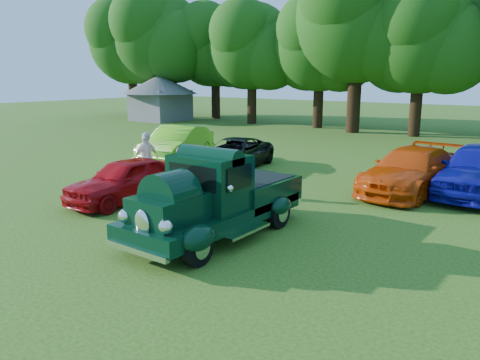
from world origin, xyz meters
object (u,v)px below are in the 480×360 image
Objects in this scene: back_car_black at (234,153)px; back_car_blue at (479,170)px; hero_pickup at (217,200)px; back_car_orange at (411,171)px; back_car_lime at (177,145)px; red_convertible at (126,180)px; gazebo at (160,92)px; spectator_grey at (215,172)px; spectator_white at (146,158)px; spectator_pink at (181,170)px.

back_car_black is 9.17m from back_car_blue.
hero_pickup is 7.54m from back_car_orange.
back_car_blue is (11.93, 1.53, 0.05)m from back_car_lime.
gazebo is at bearing 133.80° from red_convertible.
red_convertible is 0.88× the size of back_car_black.
back_car_black is 7.23m from back_car_orange.
red_convertible is at bearing -96.62° from back_car_black.
back_car_blue is 3.31× the size of spectator_grey.
back_car_lime is (-7.64, 6.47, -0.06)m from hero_pickup.
back_car_orange is at bearing -27.26° from gazebo.
back_car_lime is 20.83m from gazebo.
spectator_white is at bearing -146.58° from back_car_orange.
red_convertible is 0.79× the size of back_car_blue.
back_car_orange is at bearing -61.12° from spectator_white.
red_convertible is 11.18m from back_car_blue.
back_car_black is at bearing -10.16° from back_car_lime.
back_car_lime is at bearing -41.76° from gazebo.
spectator_grey is (2.31, -4.00, 0.13)m from back_car_black.
back_car_orange is at bearing -10.47° from back_car_black.
hero_pickup reaches higher than spectator_white.
back_car_orange is 0.79× the size of gazebo.
back_car_lime is (-3.40, 5.70, 0.13)m from red_convertible.
spectator_white is (-0.73, -4.18, 0.30)m from back_car_black.
spectator_pink is (-3.60, 2.49, -0.10)m from hero_pickup.
gazebo is at bearing 106.68° from spectator_pink.
gazebo is (-27.42, 12.30, 1.55)m from back_car_blue.
spectator_pink reaches higher than red_convertible.
spectator_pink is (1.22, -4.46, 0.14)m from back_car_black.
red_convertible is 0.79× the size of back_car_orange.
back_car_blue is at bearing -12.67° from back_car_lime.
red_convertible is 27.23m from gazebo.
spectator_white reaches higher than spectator_pink.
spectator_white is at bearing -140.04° from spectator_grey.
back_car_lime is 3.21× the size of spectator_pink.
back_car_orange is 2.07m from back_car_blue.
gazebo reaches higher than spectator_grey.
spectator_white is at bearing -151.80° from back_car_blue.
spectator_grey is (1.73, 2.19, 0.08)m from red_convertible.
back_car_orange is at bearing 77.06° from spectator_grey.
spectator_pink is at bearing -64.48° from back_car_lime.
spectator_pink is (-7.89, -5.50, -0.09)m from back_car_blue.
spectator_pink is 1.18m from spectator_grey.
back_car_orange is 28.78m from gazebo.
back_car_lime is at bearing -172.45° from back_car_blue.
back_car_black is (2.82, 0.49, -0.19)m from back_car_lime.
back_car_black is at bearing 95.09° from red_convertible.
spectator_pink is at bearing 69.37° from red_convertible.
spectator_grey is at bearing 130.42° from hero_pickup.
spectator_grey reaches higher than back_car_black.
spectator_grey is (5.13, -3.52, -0.05)m from back_car_lime.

